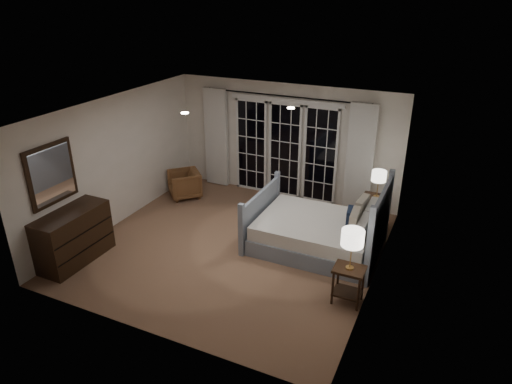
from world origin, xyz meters
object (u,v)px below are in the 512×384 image
at_px(bed, 319,232).
at_px(dresser, 74,236).
at_px(lamp_left, 353,238).
at_px(nightstand_right, 375,208).
at_px(lamp_right, 379,176).
at_px(nightstand_left, 348,280).
at_px(armchair, 184,184).

distance_m(bed, dresser, 4.22).
bearing_deg(dresser, lamp_left, 10.33).
xyz_separation_m(nightstand_right, lamp_right, (-0.00, -0.00, 0.65)).
xyz_separation_m(bed, lamp_left, (0.85, -1.30, 0.76)).
relative_size(nightstand_left, lamp_left, 0.94).
height_order(nightstand_left, armchair, armchair).
bearing_deg(nightstand_left, nightstand_right, 92.58).
xyz_separation_m(nightstand_right, dresser, (-4.39, -3.28, 0.02)).
relative_size(bed, lamp_left, 3.55).
height_order(nightstand_right, lamp_left, lamp_left).
bearing_deg(armchair, bed, 30.37).
height_order(armchair, dresser, dresser).
bearing_deg(bed, lamp_right, 57.48).
height_order(lamp_right, dresser, lamp_right).
distance_m(nightstand_left, nightstand_right, 2.46).
bearing_deg(lamp_right, nightstand_left, -87.42).
height_order(lamp_left, armchair, lamp_left).
bearing_deg(nightstand_right, armchair, -175.98).
bearing_deg(dresser, lamp_right, 36.78).
xyz_separation_m(nightstand_left, nightstand_right, (-0.11, 2.46, 0.06)).
relative_size(bed, nightstand_right, 3.33).
bearing_deg(armchair, lamp_right, 48.79).
xyz_separation_m(nightstand_left, armchair, (-4.24, 2.17, -0.08)).
bearing_deg(bed, nightstand_left, -56.77).
xyz_separation_m(nightstand_right, armchair, (-4.13, -0.29, -0.14)).
height_order(lamp_right, armchair, lamp_right).
relative_size(lamp_left, dresser, 0.48).
xyz_separation_m(lamp_right, dresser, (-4.39, -3.28, -0.63)).
bearing_deg(lamp_right, lamp_left, -87.42).
bearing_deg(lamp_left, nightstand_right, 92.58).
distance_m(bed, lamp_right, 1.57).
xyz_separation_m(bed, nightstand_right, (0.74, 1.16, 0.11)).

